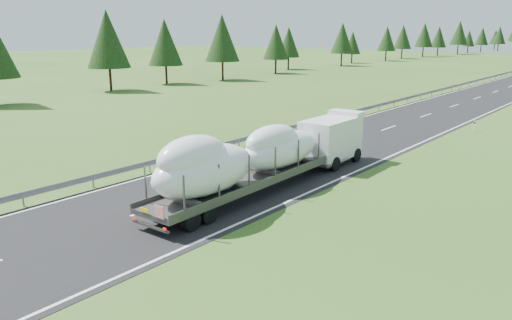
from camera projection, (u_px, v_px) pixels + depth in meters
The scene contains 3 objects.
ground at pixel (155, 208), 24.76m from camera, with size 400.00×400.00×0.00m, color #31521B.
tree_line_left at pixel (399, 36), 148.20m from camera, with size 14.30×324.94×12.27m.
boat_truck at pixel (263, 154), 27.05m from camera, with size 2.86×17.81×3.94m.
Camera 1 is at (18.62, -14.98, 8.53)m, focal length 35.00 mm.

